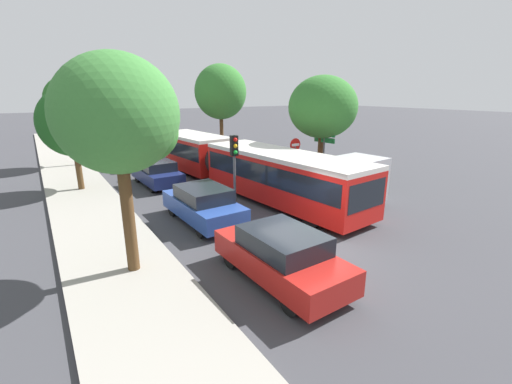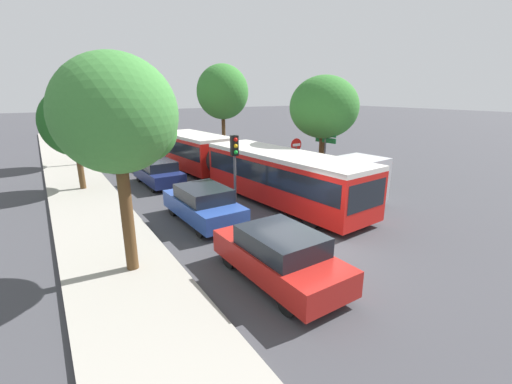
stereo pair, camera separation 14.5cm
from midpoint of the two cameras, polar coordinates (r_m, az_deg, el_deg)
name	(u,v)px [view 2 (the right image)]	position (r m, az deg, el deg)	size (l,w,h in m)	color
ground_plane	(304,250)	(12.09, 8.42, -9.55)	(200.00, 200.00, 0.00)	#3D3D42
kerb_strip_left	(69,167)	(27.99, -28.55, 3.72)	(3.20, 48.60, 0.14)	#9E998E
articulated_bus	(239,162)	(19.19, -2.63, 4.95)	(4.01, 17.09, 2.51)	red
city_bus_rear	(89,124)	(47.23, -25.98, 10.18)	(2.66, 11.74, 2.52)	red
queued_car_red	(279,255)	(9.91, 4.32, -10.49)	(2.02, 4.50, 1.55)	#B21E19
queued_car_blue	(203,204)	(14.35, -8.52, -1.98)	(1.99, 4.45, 1.53)	#284799
queued_car_navy	(158,173)	(20.63, -15.76, 3.13)	(1.90, 4.24, 1.46)	navy
queued_car_white	(131,157)	(26.38, -19.95, 5.48)	(1.81, 4.03, 1.39)	white
queued_car_black	(116,146)	(32.22, -22.23, 7.13)	(1.90, 4.23, 1.45)	black
white_van	(342,184)	(15.89, 14.35, 1.25)	(5.17, 2.42, 2.31)	#B7BABF
traffic_light	(235,156)	(15.39, -3.29, 6.06)	(0.34, 0.38, 3.40)	#56595E
no_entry_sign	(296,156)	(19.02, 6.88, 6.05)	(0.70, 0.08, 2.82)	#56595E
direction_sign_post	(325,141)	(19.93, 11.71, 8.32)	(0.27, 1.39, 3.60)	#56595E
tree_left_near	(120,118)	(9.97, -21.33, 11.39)	(3.27, 3.27, 6.27)	#51381E
tree_left_mid	(74,124)	(20.53, -27.92, 9.98)	(3.34, 3.34, 5.47)	#51381E
tree_left_far	(72,101)	(27.69, -28.15, 13.24)	(3.27, 3.27, 6.30)	#51381E
tree_right_near	(323,109)	(20.11, 11.38, 13.42)	(3.84, 3.84, 6.15)	#51381E
tree_right_mid	(222,93)	(30.18, -5.55, 16.04)	(4.36, 4.36, 7.50)	#51381E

